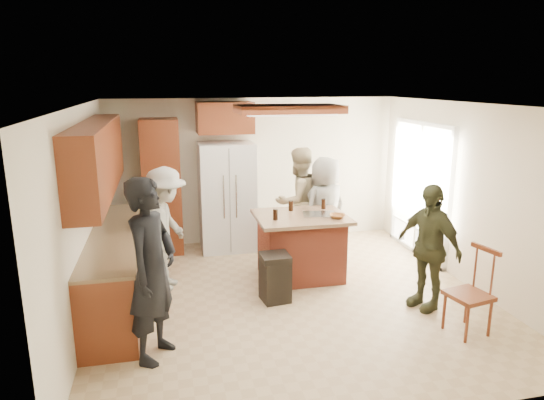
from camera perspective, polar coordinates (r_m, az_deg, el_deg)
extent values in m
plane|color=tan|center=(6.53, 2.26, -11.34)|extent=(5.00, 5.00, 0.00)
plane|color=white|center=(5.92, 2.50, 11.14)|extent=(5.00, 5.00, 0.00)
plane|color=beige|center=(8.49, -2.02, 3.47)|extent=(5.00, 0.00, 5.00)
plane|color=beige|center=(3.87, 12.18, -9.75)|extent=(5.00, 0.00, 5.00)
plane|color=beige|center=(5.98, -21.45, -1.95)|extent=(0.00, 5.00, 5.00)
plane|color=beige|center=(7.16, 22.08, 0.49)|extent=(0.00, 5.00, 5.00)
cube|color=white|center=(8.18, 17.12, 1.03)|extent=(0.02, 1.60, 2.10)
cube|color=white|center=(8.17, 17.00, 1.02)|extent=(0.08, 1.72, 2.10)
cube|color=maroon|center=(6.11, 1.99, 10.66)|extent=(1.30, 0.70, 0.10)
cube|color=white|center=(6.12, 1.99, 10.10)|extent=(1.10, 0.50, 0.02)
cube|color=olive|center=(9.30, 24.83, -5.19)|extent=(3.00, 3.00, 0.10)
cube|color=#593319|center=(9.93, 26.59, 2.06)|extent=(1.40, 1.60, 2.00)
imported|color=black|center=(5.01, -13.94, -8.03)|extent=(0.76, 0.84, 1.89)
imported|color=tan|center=(7.87, 3.13, -0.14)|extent=(0.99, 0.81, 1.76)
imported|color=gray|center=(7.64, 6.26, -1.06)|extent=(0.95, 0.80, 1.65)
imported|color=#383921|center=(6.29, 17.91, -5.26)|extent=(0.76, 1.04, 1.59)
imported|color=gray|center=(6.69, -12.44, -3.34)|extent=(0.85, 1.19, 1.68)
cube|color=maroon|center=(6.57, -17.72, -7.70)|extent=(0.60, 3.00, 0.88)
cube|color=#846B4C|center=(6.42, -18.02, -3.88)|extent=(0.64, 3.00, 0.04)
cube|color=maroon|center=(6.22, -19.84, 4.67)|extent=(0.35, 3.00, 0.85)
cube|color=maroon|center=(8.08, -12.83, 1.51)|extent=(0.60, 0.60, 2.20)
cube|color=maroon|center=(7.99, -5.61, 9.63)|extent=(0.90, 0.60, 0.50)
cube|color=white|center=(8.11, -5.32, 0.39)|extent=(0.90, 0.72, 1.80)
cube|color=gray|center=(7.76, -4.96, -0.22)|extent=(0.01, 0.01, 1.71)
cylinder|color=silver|center=(7.70, -5.69, 0.35)|extent=(0.02, 0.02, 0.70)
cylinder|color=silver|center=(7.72, -4.22, 0.43)|extent=(0.02, 0.02, 0.70)
cube|color=#9E3D28|center=(7.01, 3.39, -5.66)|extent=(1.10, 0.85, 0.88)
cube|color=#86684D|center=(6.87, 3.44, -2.00)|extent=(1.28, 1.03, 0.05)
cube|color=silver|center=(6.89, 5.56, -1.70)|extent=(0.51, 0.42, 0.02)
imported|color=brown|center=(6.77, 7.70, -1.90)|extent=(0.28, 0.28, 0.05)
cylinder|color=black|center=(6.61, 0.41, -1.72)|extent=(0.07, 0.07, 0.15)
cylinder|color=black|center=(7.08, 2.23, -0.68)|extent=(0.07, 0.07, 0.15)
cylinder|color=black|center=(7.22, 6.09, -0.46)|extent=(0.07, 0.07, 0.15)
cube|color=black|center=(6.33, 0.36, -9.44)|extent=(0.38, 0.38, 0.55)
cube|color=black|center=(6.21, 0.37, -6.77)|extent=(0.37, 0.37, 0.08)
cube|color=maroon|center=(5.93, 22.13, -10.37)|extent=(0.50, 0.50, 0.05)
cylinder|color=maroon|center=(5.81, 21.96, -13.39)|extent=(0.04, 0.04, 0.44)
cylinder|color=maroon|center=(6.04, 24.26, -12.54)|extent=(0.04, 0.04, 0.44)
cylinder|color=maroon|center=(6.01, 19.60, -12.19)|extent=(0.04, 0.04, 0.44)
cylinder|color=maroon|center=(6.24, 21.91, -11.43)|extent=(0.04, 0.04, 0.44)
cube|color=maroon|center=(5.88, 23.88, -5.31)|extent=(0.12, 0.40, 0.05)
cylinder|color=maroon|center=(5.89, 24.51, -7.94)|extent=(0.03, 0.03, 0.50)
cylinder|color=maroon|center=(6.03, 22.81, -7.24)|extent=(0.03, 0.03, 0.50)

